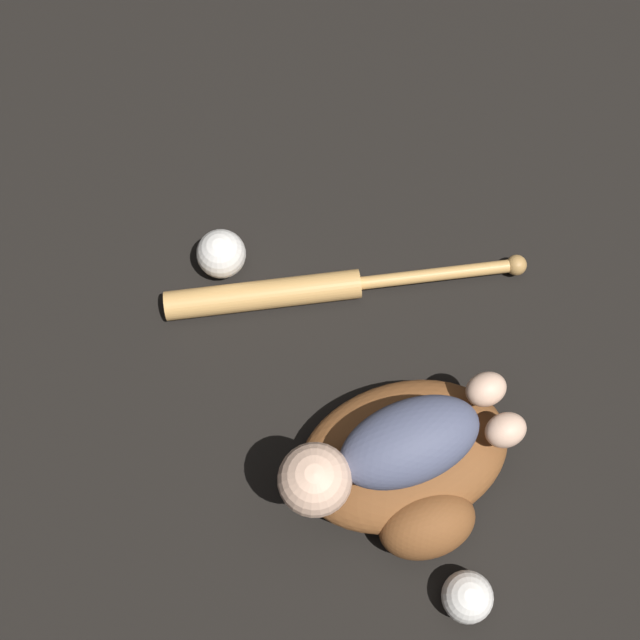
# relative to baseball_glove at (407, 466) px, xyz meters

# --- Properties ---
(ground_plane) EXTENTS (6.00, 6.00, 0.00)m
(ground_plane) POSITION_rel_baseball_glove_xyz_m (0.01, -0.06, -0.05)
(ground_plane) COLOR black
(baseball_glove) EXTENTS (0.37, 0.32, 0.10)m
(baseball_glove) POSITION_rel_baseball_glove_xyz_m (0.00, 0.00, 0.00)
(baseball_glove) COLOR brown
(baseball_glove) RESTS_ON ground
(baby_figure) EXTENTS (0.34, 0.23, 0.10)m
(baby_figure) POSITION_rel_baseball_glove_xyz_m (0.03, -0.00, 0.09)
(baby_figure) COLOR #4C516B
(baby_figure) RESTS_ON baseball_glove
(baseball_bat) EXTENTS (0.56, 0.16, 0.05)m
(baseball_bat) POSITION_rel_baseball_glove_xyz_m (0.18, -0.26, -0.03)
(baseball_bat) COLOR tan
(baseball_bat) RESTS_ON ground
(baseball) EXTENTS (0.08, 0.08, 0.08)m
(baseball) POSITION_rel_baseball_glove_xyz_m (0.31, -0.30, -0.01)
(baseball) COLOR white
(baseball) RESTS_ON ground
(baseball_spare) EXTENTS (0.07, 0.07, 0.07)m
(baseball_spare) POSITION_rel_baseball_glove_xyz_m (-0.09, 0.17, -0.01)
(baseball_spare) COLOR white
(baseball_spare) RESTS_ON ground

